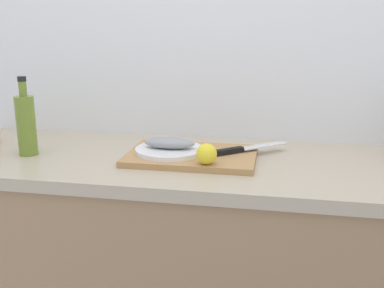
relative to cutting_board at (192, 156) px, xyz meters
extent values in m
cube|color=white|center=(0.10, 0.32, 0.34)|extent=(3.20, 0.05, 2.50)
cube|color=#9E7A56|center=(0.10, 0.00, -0.48)|extent=(2.00, 0.58, 0.86)
cube|color=#B7A88E|center=(0.10, 0.00, -0.03)|extent=(2.00, 0.60, 0.04)
cube|color=tan|center=(0.00, 0.00, 0.00)|extent=(0.42, 0.29, 0.02)
cylinder|color=white|center=(-0.07, -0.01, 0.02)|extent=(0.23, 0.23, 0.01)
ellipsoid|color=gray|center=(-0.07, -0.01, 0.04)|extent=(0.17, 0.07, 0.04)
cube|color=silver|center=(0.23, 0.10, 0.02)|extent=(0.16, 0.14, 0.00)
cube|color=black|center=(0.12, 0.01, 0.02)|extent=(0.10, 0.09, 0.02)
sphere|color=yellow|center=(0.07, -0.12, 0.04)|extent=(0.06, 0.06, 0.06)
cylinder|color=olive|center=(-0.56, -0.06, 0.09)|extent=(0.06, 0.06, 0.20)
cylinder|color=olive|center=(-0.56, -0.06, 0.22)|extent=(0.03, 0.03, 0.05)
cylinder|color=black|center=(-0.56, -0.06, 0.25)|extent=(0.03, 0.03, 0.02)
camera|label=1|loc=(0.27, -1.41, 0.42)|focal=41.61mm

